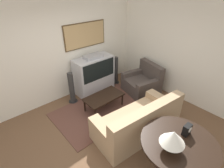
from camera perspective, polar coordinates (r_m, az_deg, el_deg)
name	(u,v)px	position (r m, az deg, el deg)	size (l,w,h in m)	color
ground_plane	(108,138)	(4.03, -1.46, -17.34)	(12.00, 12.00, 0.00)	brown
wall_back	(55,54)	(4.84, -18.15, 9.36)	(12.00, 0.10, 2.70)	silver
wall_right	(183,52)	(5.08, 22.03, 9.56)	(0.06, 12.00, 2.70)	silver
area_rug	(102,109)	(4.78, -3.21, -8.04)	(2.49, 1.54, 0.01)	brown
tv	(94,75)	(5.27, -5.85, 3.08)	(1.18, 0.54, 1.19)	#B7B7BC
couch	(138,122)	(3.97, 8.53, -12.30)	(1.98, 1.07, 0.90)	tan
armchair	(142,83)	(5.42, 9.86, 0.25)	(1.06, 1.12, 0.89)	#473D38
coffee_table	(104,97)	(4.60, -2.69, -4.42)	(1.02, 0.55, 0.39)	black
console_table	(179,145)	(3.17, 21.02, -18.03)	(1.23, 1.23, 0.78)	black
table_lamp	(173,137)	(2.79, 19.31, -16.11)	(0.38, 0.38, 0.37)	black
mantel_clock	(187,130)	(3.22, 23.30, -13.54)	(0.16, 0.10, 0.20)	black
speaker_tower_left	(72,89)	(4.93, -13.04, -1.51)	(0.25, 0.25, 0.92)	black
speaker_tower_right	(116,71)	(5.75, 1.19, 4.20)	(0.25, 0.25, 0.92)	black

